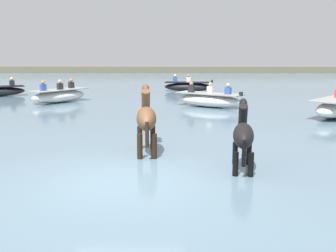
{
  "coord_description": "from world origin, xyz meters",
  "views": [
    {
      "loc": [
        1.01,
        -7.47,
        2.84
      ],
      "look_at": [
        0.85,
        3.04,
        0.85
      ],
      "focal_mm": 42.7,
      "sensor_mm": 36.0,
      "label": 1
    }
  ],
  "objects_px": {
    "boat_distant_east": "(188,86)",
    "channel_buoy": "(143,112)",
    "horse_lead_black": "(243,137)",
    "boat_far_offshore": "(59,96)",
    "boat_mid_outer": "(209,100)",
    "horse_trailing_bay": "(146,120)"
  },
  "relations": [
    {
      "from": "boat_far_offshore",
      "to": "boat_mid_outer",
      "type": "bearing_deg",
      "value": -11.64
    },
    {
      "from": "boat_distant_east",
      "to": "channel_buoy",
      "type": "height_order",
      "value": "boat_distant_east"
    },
    {
      "from": "horse_trailing_bay",
      "to": "boat_far_offshore",
      "type": "relative_size",
      "value": 0.65
    },
    {
      "from": "boat_distant_east",
      "to": "channel_buoy",
      "type": "xyz_separation_m",
      "value": [
        -2.09,
        -9.76,
        -0.11
      ]
    },
    {
      "from": "horse_lead_black",
      "to": "channel_buoy",
      "type": "bearing_deg",
      "value": 111.22
    },
    {
      "from": "boat_far_offshore",
      "to": "boat_mid_outer",
      "type": "height_order",
      "value": "boat_far_offshore"
    },
    {
      "from": "horse_trailing_bay",
      "to": "boat_distant_east",
      "type": "distance_m",
      "value": 15.37
    },
    {
      "from": "channel_buoy",
      "to": "horse_lead_black",
      "type": "bearing_deg",
      "value": -68.78
    },
    {
      "from": "boat_distant_east",
      "to": "boat_mid_outer",
      "type": "xyz_separation_m",
      "value": [
        0.69,
        -7.03,
        0.03
      ]
    },
    {
      "from": "boat_far_offshore",
      "to": "channel_buoy",
      "type": "distance_m",
      "value": 6.11
    },
    {
      "from": "horse_trailing_bay",
      "to": "channel_buoy",
      "type": "xyz_separation_m",
      "value": [
        -0.53,
        5.52,
        -0.64
      ]
    },
    {
      "from": "boat_distant_east",
      "to": "boat_mid_outer",
      "type": "height_order",
      "value": "boat_mid_outer"
    },
    {
      "from": "horse_lead_black",
      "to": "boat_distant_east",
      "type": "relative_size",
      "value": 0.58
    },
    {
      "from": "horse_lead_black",
      "to": "boat_distant_east",
      "type": "height_order",
      "value": "horse_lead_black"
    },
    {
      "from": "horse_lead_black",
      "to": "boat_distant_east",
      "type": "xyz_separation_m",
      "value": [
        -0.57,
        16.64,
        -0.41
      ]
    },
    {
      "from": "horse_lead_black",
      "to": "boat_mid_outer",
      "type": "xyz_separation_m",
      "value": [
        0.12,
        9.61,
        -0.38
      ]
    },
    {
      "from": "boat_far_offshore",
      "to": "boat_distant_east",
      "type": "height_order",
      "value": "boat_far_offshore"
    },
    {
      "from": "horse_lead_black",
      "to": "boat_far_offshore",
      "type": "relative_size",
      "value": 0.59
    },
    {
      "from": "boat_distant_east",
      "to": "channel_buoy",
      "type": "relative_size",
      "value": 3.82
    },
    {
      "from": "boat_mid_outer",
      "to": "horse_trailing_bay",
      "type": "bearing_deg",
      "value": -105.27
    },
    {
      "from": "horse_lead_black",
      "to": "channel_buoy",
      "type": "relative_size",
      "value": 2.2
    },
    {
      "from": "horse_trailing_bay",
      "to": "boat_far_offshore",
      "type": "xyz_separation_m",
      "value": [
        -4.95,
        9.74,
        -0.49
      ]
    }
  ]
}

